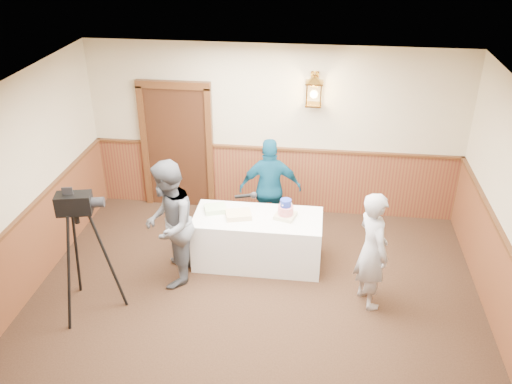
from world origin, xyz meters
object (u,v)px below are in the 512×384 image
display_table (258,239)px  baker (372,250)px  assistant_p (270,189)px  sheet_cake_green (215,209)px  tiered_cake (286,210)px  sheet_cake_yellow (238,215)px  interviewer (169,224)px  tv_camera_rig (84,260)px

display_table → baker: baker is taller
baker → assistant_p: same height
display_table → baker: 1.74m
assistant_p → sheet_cake_green: bearing=36.3°
sheet_cake_green → tiered_cake: bearing=-2.9°
sheet_cake_green → sheet_cake_yellow: bearing=-19.3°
assistant_p → interviewer: bearing=41.0°
display_table → assistant_p: bearing=82.9°
sheet_cake_yellow → sheet_cake_green: (-0.35, 0.12, -0.00)m
tv_camera_rig → sheet_cake_green: bearing=31.7°
display_table → sheet_cake_green: bearing=171.9°
sheet_cake_yellow → interviewer: size_ratio=0.19×
baker → tv_camera_rig: 3.57m
tiered_cake → sheet_cake_yellow: (-0.65, -0.07, -0.07)m
interviewer → assistant_p: interviewer is taller
display_table → tiered_cake: tiered_cake is taller
baker → tv_camera_rig: bearing=74.7°
baker → interviewer: bearing=62.4°
sheet_cake_yellow → assistant_p: size_ratio=0.22×
display_table → baker: size_ratio=1.12×
sheet_cake_green → tv_camera_rig: bearing=-134.9°
assistant_p → tiered_cake: bearing=104.3°
interviewer → tv_camera_rig: (-0.89, -0.71, -0.14)m
sheet_cake_green → tv_camera_rig: (-1.38, -1.38, -0.04)m
tiered_cake → tv_camera_rig: size_ratio=0.20×
sheet_cake_yellow → tv_camera_rig: bearing=-143.9°
sheet_cake_green → baker: 2.30m
display_table → sheet_cake_yellow: size_ratio=5.20×
assistant_p → tv_camera_rig: size_ratio=0.96×
sheet_cake_yellow → tiered_cake: bearing=6.4°
sheet_cake_yellow → baker: size_ratio=0.22×
sheet_cake_green → tv_camera_rig: size_ratio=0.18×
baker → assistant_p: (-1.43, 1.49, -0.00)m
sheet_cake_green → interviewer: interviewer is taller
display_table → sheet_cake_green: (-0.62, 0.09, 0.41)m
sheet_cake_green → display_table: bearing=-8.1°
tiered_cake → baker: 1.37m
tiered_cake → tv_camera_rig: 2.73m
display_table → interviewer: bearing=-152.4°
sheet_cake_yellow → baker: bearing=-20.9°
interviewer → assistant_p: (1.21, 1.35, -0.09)m
interviewer → tiered_cake: bearing=105.5°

